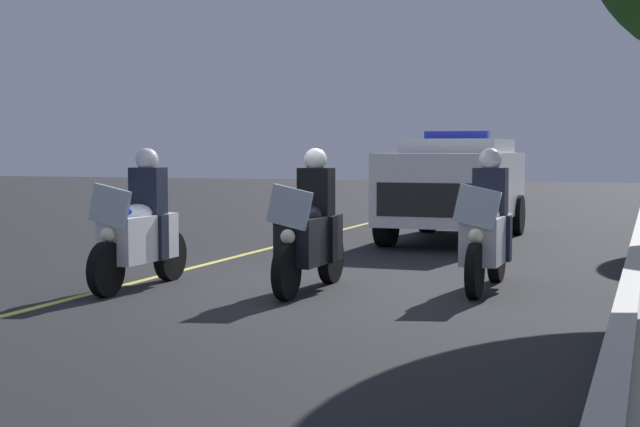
{
  "coord_description": "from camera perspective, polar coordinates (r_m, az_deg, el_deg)",
  "views": [
    {
      "loc": [
        10.88,
        3.96,
        1.7
      ],
      "look_at": [
        -0.18,
        0.0,
        0.9
      ],
      "focal_mm": 52.72,
      "sensor_mm": 36.0,
      "label": 1
    }
  ],
  "objects": [
    {
      "name": "lane_stripe_center",
      "position": [
        12.67,
        -10.13,
        -3.86
      ],
      "size": [
        48.0,
        0.12,
        0.01
      ],
      "primitive_type": "cube",
      "color": "#E0D14C",
      "rests_on": "ground"
    },
    {
      "name": "police_suv",
      "position": [
        17.82,
        8.23,
        1.81
      ],
      "size": [
        4.92,
        2.11,
        2.05
      ],
      "color": "silver",
      "rests_on": "ground"
    },
    {
      "name": "police_motorcycle_lead_right",
      "position": [
        11.27,
        -0.59,
        -1.2
      ],
      "size": [
        2.14,
        0.56,
        1.72
      ],
      "color": "black",
      "rests_on": "ground"
    },
    {
      "name": "ground_plane",
      "position": [
        11.7,
        -0.3,
        -4.46
      ],
      "size": [
        80.0,
        80.0,
        0.0
      ],
      "primitive_type": "plane",
      "color": "black"
    },
    {
      "name": "police_motorcycle_trailing",
      "position": [
        11.55,
        10.1,
        -1.13
      ],
      "size": [
        2.14,
        0.56,
        1.72
      ],
      "color": "black",
      "rests_on": "ground"
    },
    {
      "name": "police_motorcycle_lead_left",
      "position": [
        11.71,
        -10.85,
        -1.08
      ],
      "size": [
        2.14,
        0.56,
        1.72
      ],
      "color": "black",
      "rests_on": "ground"
    },
    {
      "name": "curb_strip",
      "position": [
        11.01,
        18.22,
        -4.79
      ],
      "size": [
        48.0,
        0.24,
        0.15
      ],
      "primitive_type": "cube",
      "color": "#B7B5AD",
      "rests_on": "ground"
    }
  ]
}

